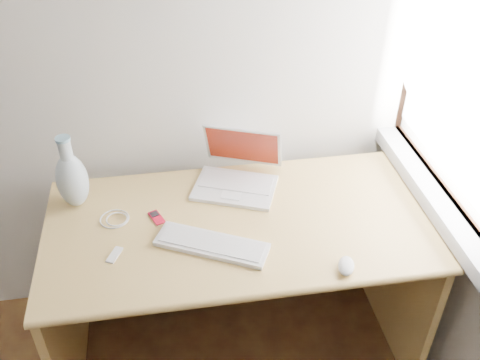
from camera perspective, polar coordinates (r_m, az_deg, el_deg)
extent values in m
cube|color=#99989B|center=(2.18, 19.70, -1.39)|extent=(0.10, 0.96, 0.06)
cube|color=white|center=(1.89, 22.65, 12.01)|extent=(0.02, 0.84, 0.92)
cube|color=tan|center=(2.00, -0.25, -4.70)|extent=(1.42, 0.71, 0.03)
cube|color=tan|center=(2.30, -18.08, -13.33)|extent=(0.03, 0.67, 0.72)
cube|color=tan|center=(2.43, 16.38, -9.43)|extent=(0.03, 0.67, 0.72)
cube|color=tan|center=(2.42, -1.49, -3.97)|extent=(1.36, 0.03, 0.48)
cube|color=white|center=(2.13, -0.56, -0.84)|extent=(0.38, 0.32, 0.02)
cube|color=white|center=(2.12, -0.56, -0.63)|extent=(0.31, 0.22, 0.00)
cube|color=white|center=(2.16, -1.02, 3.17)|extent=(0.32, 0.19, 0.20)
cube|color=maroon|center=(2.16, -1.02, 3.17)|extent=(0.30, 0.17, 0.18)
cube|color=white|center=(1.88, -3.03, -6.89)|extent=(0.41, 0.29, 0.02)
cube|color=white|center=(1.88, -3.04, -6.67)|extent=(0.37, 0.25, 0.00)
ellipsoid|color=white|center=(1.83, 11.26, -8.97)|extent=(0.08, 0.10, 0.03)
cube|color=red|center=(2.02, -8.89, -3.97)|extent=(0.07, 0.09, 0.01)
cube|color=black|center=(2.02, -8.90, -3.89)|extent=(0.04, 0.04, 0.00)
torus|color=white|center=(2.05, -13.24, -4.06)|extent=(0.14, 0.14, 0.01)
cube|color=white|center=(1.90, -13.24, -7.78)|extent=(0.06, 0.08, 0.01)
ellipsoid|color=silver|center=(2.09, -17.45, -0.07)|extent=(0.12, 0.12, 0.22)
cylinder|color=silver|center=(2.01, -18.16, 3.10)|extent=(0.05, 0.05, 0.09)
cylinder|color=#82B6D1|center=(1.99, -18.40, 4.18)|extent=(0.05, 0.05, 0.01)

